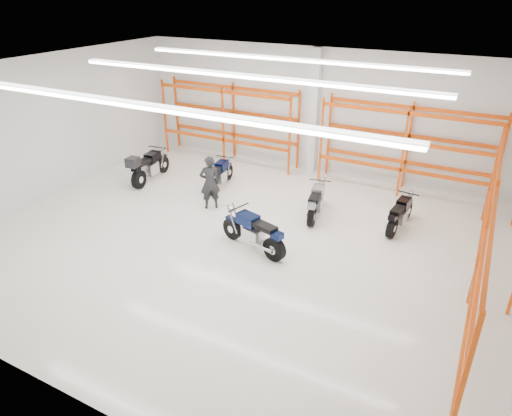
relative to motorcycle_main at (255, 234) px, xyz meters
The scene contains 12 objects.
ground 0.98m from the motorcycle_main, 163.21° to the left, with size 14.00×14.00×0.00m, color silver.
room_shell 2.90m from the motorcycle_main, 161.57° to the left, with size 14.02×12.02×4.51m.
motorcycle_main is the anchor object (origin of this frame).
motorcycle_back_a 6.04m from the motorcycle_main, 157.14° to the left, with size 0.74×2.33×1.20m.
motorcycle_back_b 4.35m from the motorcycle_main, 134.67° to the left, with size 0.66×1.99×0.98m.
motorcycle_back_c 2.70m from the motorcycle_main, 74.76° to the left, with size 0.68×2.01×0.99m.
motorcycle_back_d 4.33m from the motorcycle_main, 43.82° to the left, with size 0.65×1.94×0.95m.
standing_man 2.97m from the motorcycle_main, 146.42° to the left, with size 0.63×0.41×1.73m, color black.
structural_column 6.36m from the motorcycle_main, 97.55° to the left, with size 0.32×0.32×4.50m, color white.
pallet_racking_back_left 7.21m from the motorcycle_main, 126.30° to the left, with size 5.67×0.87×3.00m.
pallet_racking_back_right 6.41m from the motorcycle_main, 65.59° to the left, with size 5.67×0.87×3.00m.
pallet_racking_side 5.83m from the motorcycle_main, ahead, with size 0.87×9.07×3.00m.
Camera 1 is at (5.70, -9.50, 6.47)m, focal length 32.00 mm.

